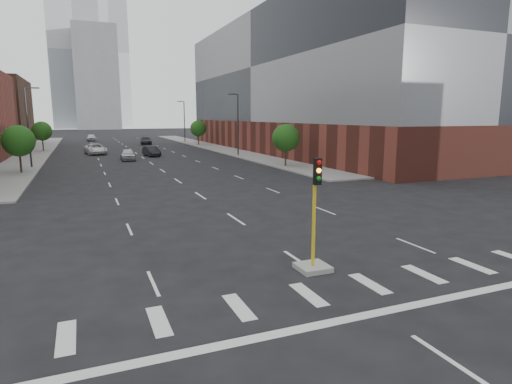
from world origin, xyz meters
TOP-DOWN VIEW (x-y plane):
  - sidewalk_left_far at (-15.00, 74.00)m, footprint 5.00×92.00m
  - sidewalk_right_far at (15.00, 74.00)m, footprint 5.00×92.00m
  - building_right_main at (29.50, 60.00)m, footprint 24.00×70.00m
  - tower_left at (-8.00, 220.00)m, footprint 22.00×22.00m
  - tower_right at (10.00, 260.00)m, footprint 20.00×20.00m
  - tower_mid at (0.00, 200.00)m, footprint 18.00×18.00m
  - median_traffic_signal at (0.00, 8.97)m, footprint 1.20×1.20m
  - streetlight_right_a at (13.41, 55.00)m, footprint 1.60×0.22m
  - streetlight_right_b at (13.41, 90.00)m, footprint 1.60×0.22m
  - streetlight_left at (-13.41, 50.00)m, footprint 1.60×0.22m
  - tree_left_near at (-14.00, 45.00)m, footprint 3.20×3.20m
  - tree_left_far at (-14.00, 75.00)m, footprint 3.20×3.20m
  - tree_right_near at (14.00, 40.00)m, footprint 3.20×3.20m
  - tree_right_far at (14.00, 80.00)m, footprint 3.20×3.20m
  - car_near_left at (-2.34, 54.99)m, footprint 1.97×4.62m
  - car_mid_right at (1.50, 59.63)m, footprint 2.22×4.73m
  - car_far_left at (-6.04, 66.29)m, footprint 3.49×6.21m
  - car_deep_right at (4.48, 86.64)m, footprint 2.81×5.69m
  - car_distant at (-5.72, 103.99)m, footprint 2.13×4.95m

SIDE VIEW (x-z plane):
  - sidewalk_left_far at x=-15.00m, z-range 0.00..0.15m
  - sidewalk_right_far at x=15.00m, z-range 0.00..0.15m
  - car_mid_right at x=1.50m, z-range 0.00..1.50m
  - car_near_left at x=-2.34m, z-range 0.00..1.56m
  - car_deep_right at x=4.48m, z-range 0.00..1.59m
  - car_far_left at x=-6.04m, z-range 0.00..1.64m
  - car_distant at x=-5.72m, z-range 0.00..1.67m
  - median_traffic_signal at x=0.00m, z-range -1.23..3.17m
  - tree_left_near at x=-14.00m, z-range 0.97..5.82m
  - tree_left_far at x=-14.00m, z-range 0.97..5.82m
  - tree_right_near at x=14.00m, z-range 0.97..5.82m
  - tree_right_far at x=14.00m, z-range 0.97..5.82m
  - streetlight_right_a at x=13.41m, z-range 0.47..9.55m
  - streetlight_right_b at x=13.41m, z-range 0.47..9.55m
  - streetlight_left at x=-13.41m, z-range 0.47..9.55m
  - building_right_main at x=29.50m, z-range 0.00..22.00m
  - tower_mid at x=0.00m, z-range 0.00..44.00m
  - tower_left at x=-8.00m, z-range 0.00..70.00m
  - tower_right at x=10.00m, z-range 0.00..80.00m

